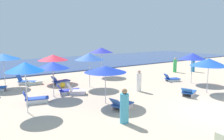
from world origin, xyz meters
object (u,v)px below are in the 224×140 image
object	(u,v)px
umbrella_0	(101,50)
umbrella_5	(3,56)
lounge_chair_6_1	(33,82)
beachgoer_3	(124,107)
lounge_chair_6_0	(60,81)
lounge_chair_4_0	(171,78)
umbrella_8	(209,62)
lounge_chair_8_0	(189,92)
umbrella_1	(25,67)
lounge_chair_7_1	(68,90)
umbrella_4	(193,56)
umbrella_9	(89,56)
beachgoer_1	(139,82)
beachgoer_4	(175,66)
lounge_chair_1_0	(35,99)
umbrella_7	(53,65)
beach_ball_0	(63,85)
lounge_chair_2_0	(121,104)
umbrella_6	(53,57)
lounge_chair_7_0	(76,91)
lounge_chair_5_0	(26,81)
beachgoer_0	(193,65)
umbrella_2	(105,69)

from	to	relation	value
umbrella_0	umbrella_5	world-z (taller)	umbrella_0
umbrella_5	lounge_chair_6_1	bearing A→B (deg)	-11.91
beachgoer_3	lounge_chair_6_0	bearing A→B (deg)	-11.38
lounge_chair_4_0	umbrella_8	world-z (taller)	umbrella_8
umbrella_8	lounge_chair_8_0	bearing A→B (deg)	171.73
lounge_chair_4_0	umbrella_8	bearing A→B (deg)	-173.46
umbrella_1	lounge_chair_7_1	world-z (taller)	umbrella_1
umbrella_4	beachgoer_3	size ratio (longest dim) A/B	1.55
umbrella_9	beachgoer_1	bearing A→B (deg)	-52.88
umbrella_1	beachgoer_4	distance (m)	16.44
beachgoer_1	lounge_chair_1_0	bearing A→B (deg)	-106.01
beachgoer_3	lounge_chair_8_0	bearing A→B (deg)	-87.85
umbrella_0	umbrella_8	size ratio (longest dim) A/B	1.12
umbrella_7	beachgoer_4	xyz separation A→B (m)	(13.79, 1.87, -1.34)
umbrella_1	beach_ball_0	xyz separation A→B (m)	(3.49, 4.16, -2.17)
umbrella_0	lounge_chair_2_0	world-z (taller)	umbrella_0
umbrella_6	beach_ball_0	world-z (taller)	umbrella_6
lounge_chair_2_0	beachgoer_1	world-z (taller)	beachgoer_1
umbrella_4	lounge_chair_7_0	xyz separation A→B (m)	(-9.35, 2.06, -1.94)
lounge_chair_4_0	lounge_chair_7_1	distance (m)	8.99
lounge_chair_5_0	umbrella_7	distance (m)	5.01
umbrella_7	beachgoer_3	xyz separation A→B (m)	(1.21, -5.87, -1.31)
lounge_chair_7_0	beach_ball_0	world-z (taller)	lounge_chair_7_0
lounge_chair_8_0	beachgoer_1	size ratio (longest dim) A/B	0.94
umbrella_4	lounge_chair_7_1	bearing A→B (deg)	165.54
umbrella_5	beachgoer_0	bearing A→B (deg)	-11.62
umbrella_4	beach_ball_0	xyz separation A→B (m)	(-9.35, 4.48, -2.01)
umbrella_1	lounge_chair_2_0	bearing A→B (deg)	-28.38
lounge_chair_5_0	beachgoer_0	distance (m)	16.74
lounge_chair_4_0	lounge_chair_7_0	distance (m)	8.57
umbrella_6	umbrella_9	xyz separation A→B (m)	(1.67, -3.22, 0.25)
umbrella_5	lounge_chair_7_0	distance (m)	6.49
lounge_chair_5_0	beachgoer_0	world-z (taller)	beachgoer_0
umbrella_2	lounge_chair_2_0	world-z (taller)	umbrella_2
beach_ball_0	umbrella_9	bearing A→B (deg)	-31.55
umbrella_1	beachgoer_3	distance (m)	5.29
umbrella_6	umbrella_1	bearing A→B (deg)	-119.49
lounge_chair_8_0	lounge_chair_6_1	bearing A→B (deg)	19.01
lounge_chair_6_1	lounge_chair_7_0	distance (m)	4.87
lounge_chair_1_0	beachgoer_3	distance (m)	5.78
lounge_chair_7_1	umbrella_9	size ratio (longest dim) A/B	0.61
lounge_chair_1_0	umbrella_2	size ratio (longest dim) A/B	0.62
lounge_chair_4_0	beachgoer_3	distance (m)	10.00
umbrella_4	beachgoer_3	world-z (taller)	umbrella_4
umbrella_2	lounge_chair_4_0	xyz separation A→B (m)	(7.91, 1.98, -1.78)
umbrella_1	lounge_chair_5_0	size ratio (longest dim) A/B	1.74
lounge_chair_7_0	umbrella_8	distance (m)	9.08
umbrella_1	umbrella_7	world-z (taller)	umbrella_1
lounge_chair_4_0	beachgoer_0	size ratio (longest dim) A/B	0.89
umbrella_1	beach_ball_0	bearing A→B (deg)	49.99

